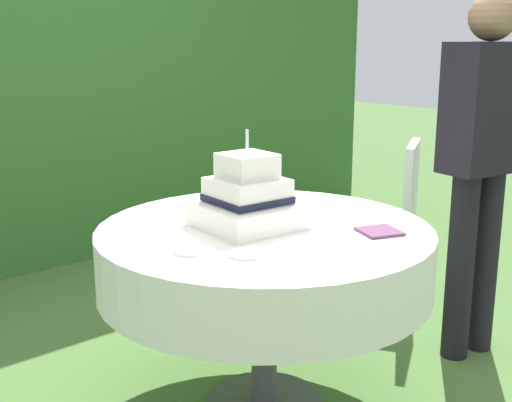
{
  "coord_description": "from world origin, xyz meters",
  "views": [
    {
      "loc": [
        -1.6,
        -1.77,
        1.42
      ],
      "look_at": [
        -0.02,
        0.02,
        0.83
      ],
      "focal_mm": 46.97,
      "sensor_mm": 36.0,
      "label": 1
    }
  ],
  "objects_px": {
    "wedding_cake": "(247,200)",
    "serving_plate_left": "(190,251)",
    "serving_plate_far": "(189,203)",
    "serving_plate_right": "(309,204)",
    "serving_plate_near": "(246,253)",
    "napkin_stack": "(379,231)",
    "standing_person": "(482,154)",
    "cake_table": "(265,258)",
    "garden_chair": "(391,208)"
  },
  "relations": [
    {
      "from": "napkin_stack",
      "to": "standing_person",
      "type": "bearing_deg",
      "value": 4.05
    },
    {
      "from": "serving_plate_left",
      "to": "standing_person",
      "type": "relative_size",
      "value": 0.06
    },
    {
      "from": "serving_plate_right",
      "to": "garden_chair",
      "type": "bearing_deg",
      "value": 13.96
    },
    {
      "from": "wedding_cake",
      "to": "serving_plate_right",
      "type": "distance_m",
      "value": 0.42
    },
    {
      "from": "serving_plate_near",
      "to": "serving_plate_right",
      "type": "height_order",
      "value": "same"
    },
    {
      "from": "serving_plate_far",
      "to": "serving_plate_left",
      "type": "bearing_deg",
      "value": -125.44
    },
    {
      "from": "standing_person",
      "to": "serving_plate_left",
      "type": "bearing_deg",
      "value": 171.19
    },
    {
      "from": "wedding_cake",
      "to": "garden_chair",
      "type": "xyz_separation_m",
      "value": [
        1.24,
        0.28,
        -0.29
      ]
    },
    {
      "from": "cake_table",
      "to": "wedding_cake",
      "type": "bearing_deg",
      "value": 131.42
    },
    {
      "from": "cake_table",
      "to": "serving_plate_near",
      "type": "distance_m",
      "value": 0.35
    },
    {
      "from": "serving_plate_near",
      "to": "serving_plate_left",
      "type": "bearing_deg",
      "value": 129.94
    },
    {
      "from": "serving_plate_right",
      "to": "napkin_stack",
      "type": "relative_size",
      "value": 0.94
    },
    {
      "from": "serving_plate_left",
      "to": "standing_person",
      "type": "bearing_deg",
      "value": -8.81
    },
    {
      "from": "napkin_stack",
      "to": "serving_plate_left",
      "type": "bearing_deg",
      "value": 157.26
    },
    {
      "from": "wedding_cake",
      "to": "garden_chair",
      "type": "distance_m",
      "value": 1.3
    },
    {
      "from": "cake_table",
      "to": "serving_plate_far",
      "type": "height_order",
      "value": "serving_plate_far"
    },
    {
      "from": "serving_plate_far",
      "to": "napkin_stack",
      "type": "height_order",
      "value": "same"
    },
    {
      "from": "wedding_cake",
      "to": "serving_plate_right",
      "type": "relative_size",
      "value": 2.84
    },
    {
      "from": "serving_plate_left",
      "to": "cake_table",
      "type": "bearing_deg",
      "value": 8.65
    },
    {
      "from": "wedding_cake",
      "to": "serving_plate_near",
      "type": "height_order",
      "value": "wedding_cake"
    },
    {
      "from": "serving_plate_far",
      "to": "serving_plate_right",
      "type": "bearing_deg",
      "value": -43.78
    },
    {
      "from": "cake_table",
      "to": "napkin_stack",
      "type": "height_order",
      "value": "napkin_stack"
    },
    {
      "from": "standing_person",
      "to": "serving_plate_near",
      "type": "bearing_deg",
      "value": 176.65
    },
    {
      "from": "serving_plate_left",
      "to": "serving_plate_right",
      "type": "bearing_deg",
      "value": 13.46
    },
    {
      "from": "serving_plate_near",
      "to": "serving_plate_right",
      "type": "distance_m",
      "value": 0.7
    },
    {
      "from": "serving_plate_far",
      "to": "serving_plate_left",
      "type": "relative_size",
      "value": 1.08
    },
    {
      "from": "wedding_cake",
      "to": "serving_plate_right",
      "type": "bearing_deg",
      "value": 10.04
    },
    {
      "from": "serving_plate_left",
      "to": "serving_plate_right",
      "type": "height_order",
      "value": "same"
    },
    {
      "from": "serving_plate_left",
      "to": "standing_person",
      "type": "height_order",
      "value": "standing_person"
    },
    {
      "from": "wedding_cake",
      "to": "garden_chair",
      "type": "height_order",
      "value": "wedding_cake"
    },
    {
      "from": "cake_table",
      "to": "serving_plate_right",
      "type": "relative_size",
      "value": 9.73
    },
    {
      "from": "serving_plate_near",
      "to": "serving_plate_far",
      "type": "xyz_separation_m",
      "value": [
        0.26,
        0.67,
        0.0
      ]
    },
    {
      "from": "serving_plate_far",
      "to": "garden_chair",
      "type": "height_order",
      "value": "garden_chair"
    },
    {
      "from": "serving_plate_left",
      "to": "serving_plate_right",
      "type": "distance_m",
      "value": 0.76
    },
    {
      "from": "serving_plate_right",
      "to": "standing_person",
      "type": "height_order",
      "value": "standing_person"
    },
    {
      "from": "cake_table",
      "to": "standing_person",
      "type": "distance_m",
      "value": 1.1
    },
    {
      "from": "serving_plate_far",
      "to": "standing_person",
      "type": "relative_size",
      "value": 0.07
    },
    {
      "from": "serving_plate_left",
      "to": "standing_person",
      "type": "xyz_separation_m",
      "value": [
        1.4,
        -0.22,
        0.19
      ]
    },
    {
      "from": "wedding_cake",
      "to": "serving_plate_near",
      "type": "relative_size",
      "value": 3.09
    },
    {
      "from": "napkin_stack",
      "to": "garden_chair",
      "type": "bearing_deg",
      "value": 35.04
    },
    {
      "from": "serving_plate_far",
      "to": "napkin_stack",
      "type": "bearing_deg",
      "value": -71.27
    },
    {
      "from": "wedding_cake",
      "to": "serving_plate_left",
      "type": "relative_size",
      "value": 3.51
    },
    {
      "from": "cake_table",
      "to": "wedding_cake",
      "type": "distance_m",
      "value": 0.23
    },
    {
      "from": "cake_table",
      "to": "garden_chair",
      "type": "xyz_separation_m",
      "value": [
        1.2,
        0.33,
        -0.07
      ]
    },
    {
      "from": "serving_plate_right",
      "to": "standing_person",
      "type": "xyz_separation_m",
      "value": [
        0.66,
        -0.39,
        0.19
      ]
    },
    {
      "from": "wedding_cake",
      "to": "serving_plate_far",
      "type": "distance_m",
      "value": 0.43
    },
    {
      "from": "standing_person",
      "to": "cake_table",
      "type": "bearing_deg",
      "value": 164.85
    },
    {
      "from": "wedding_cake",
      "to": "serving_plate_right",
      "type": "height_order",
      "value": "wedding_cake"
    },
    {
      "from": "wedding_cake",
      "to": "napkin_stack",
      "type": "bearing_deg",
      "value": -51.12
    },
    {
      "from": "serving_plate_far",
      "to": "serving_plate_left",
      "type": "distance_m",
      "value": 0.65
    }
  ]
}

